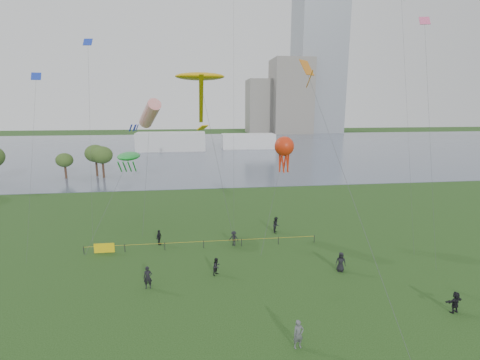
{
  "coord_description": "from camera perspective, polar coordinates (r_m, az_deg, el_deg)",
  "views": [
    {
      "loc": [
        -3.88,
        -20.69,
        14.69
      ],
      "look_at": [
        0.0,
        10.0,
        8.0
      ],
      "focal_mm": 26.0,
      "sensor_mm": 36.0,
      "label": 1
    }
  ],
  "objects": [
    {
      "name": "kite_creature",
      "position": [
        43.65,
        -17.78,
        3.72
      ],
      "size": [
        4.59,
        10.88,
        9.17
      ],
      "rotation": [
        0.0,
        0.0,
        0.08
      ],
      "color": "#3F3F42"
    },
    {
      "name": "building_low",
      "position": [
        192.08,
        3.65,
        11.97
      ],
      "size": [
        16.0,
        18.0,
        28.0
      ],
      "primitive_type": "cube",
      "color": "slate",
      "rests_on": "ground_plane"
    },
    {
      "name": "ground_plane",
      "position": [
        25.67,
        3.03,
        -22.72
      ],
      "size": [
        400.0,
        400.0,
        0.0
      ],
      "primitive_type": "plane",
      "color": "#183611"
    },
    {
      "name": "lake",
      "position": [
        121.64,
        -5.34,
        5.22
      ],
      "size": [
        400.0,
        120.0,
        0.08
      ],
      "primitive_type": "cube",
      "color": "slate",
      "rests_on": "ground_plane"
    },
    {
      "name": "spectator_c",
      "position": [
        38.66,
        -13.15,
        -9.16
      ],
      "size": [
        0.75,
        1.04,
        1.64
      ],
      "primitive_type": "imported",
      "rotation": [
        0.0,
        0.0,
        1.16
      ],
      "color": "black",
      "rests_on": "ground_plane"
    },
    {
      "name": "kite_windsock",
      "position": [
        43.65,
        -14.6,
        10.48
      ],
      "size": [
        4.14,
        7.19,
        15.5
      ],
      "rotation": [
        0.0,
        0.0,
        -0.18
      ],
      "color": "#3F3F42"
    },
    {
      "name": "fence",
      "position": [
        37.52,
        -15.53,
        -10.4
      ],
      "size": [
        24.07,
        0.07,
        1.05
      ],
      "color": "black",
      "rests_on": "ground_plane"
    },
    {
      "name": "spectator_f",
      "position": [
        30.31,
        -14.89,
        -15.21
      ],
      "size": [
        0.71,
        0.48,
        1.88
      ],
      "primitive_type": "imported",
      "rotation": [
        0.0,
        0.0,
        0.04
      ],
      "color": "black",
      "rests_on": "ground_plane"
    },
    {
      "name": "spectator_d",
      "position": [
        33.3,
        16.2,
        -12.79
      ],
      "size": [
        1.01,
        0.82,
        1.8
      ],
      "primitive_type": "imported",
      "rotation": [
        0.0,
        0.0,
        -0.33
      ],
      "color": "black",
      "rests_on": "ground_plane"
    },
    {
      "name": "kite_flyer",
      "position": [
        23.59,
        9.55,
        -23.69
      ],
      "size": [
        0.73,
        0.54,
        1.85
      ],
      "primitive_type": "imported",
      "rotation": [
        0.0,
        0.0,
        0.16
      ],
      "color": "#53565A",
      "rests_on": "ground_plane"
    },
    {
      "name": "spectator_g",
      "position": [
        41.3,
        5.95,
        -7.31
      ],
      "size": [
        0.98,
        1.1,
        1.89
      ],
      "primitive_type": "imported",
      "rotation": [
        0.0,
        0.0,
        1.23
      ],
      "color": "black",
      "rests_on": "ground_plane"
    },
    {
      "name": "spectator_a",
      "position": [
        31.58,
        -3.86,
        -13.95
      ],
      "size": [
        0.94,
        0.96,
        1.56
      ],
      "primitive_type": "imported",
      "rotation": [
        0.0,
        0.0,
        0.86
      ],
      "color": "black",
      "rests_on": "ground_plane"
    },
    {
      "name": "building_mid",
      "position": [
        189.43,
        8.3,
        13.38
      ],
      "size": [
        20.0,
        20.0,
        38.0
      ],
      "primitive_type": "cube",
      "color": "slate",
      "rests_on": "ground_plane"
    },
    {
      "name": "trees",
      "position": [
        76.22,
        -32.71,
        3.29
      ],
      "size": [
        28.5,
        17.02,
        8.66
      ],
      "color": "#3C271B",
      "rests_on": "ground_plane"
    },
    {
      "name": "pavilion_right",
      "position": [
        120.65,
        1.37,
        6.39
      ],
      "size": [
        18.0,
        7.0,
        5.0
      ],
      "primitive_type": "cube",
      "color": "silver",
      "rests_on": "ground_plane"
    },
    {
      "name": "kite_delta",
      "position": [
        31.04,
        11.52,
        15.94
      ],
      "size": [
        2.84,
        16.3,
        18.5
      ],
      "rotation": [
        0.0,
        0.0,
        -0.32
      ],
      "color": "#3F3F42"
    },
    {
      "name": "pavilion_left",
      "position": [
        116.57,
        -11.22,
        6.21
      ],
      "size": [
        22.0,
        8.0,
        6.0
      ],
      "primitive_type": "cube",
      "color": "silver",
      "rests_on": "ground_plane"
    },
    {
      "name": "spectator_b",
      "position": [
        37.47,
        -1.02,
        -9.55
      ],
      "size": [
        1.2,
        1.0,
        1.61
      ],
      "primitive_type": "imported",
      "rotation": [
        0.0,
        0.0,
        -0.45
      ],
      "color": "black",
      "rests_on": "ground_plane"
    },
    {
      "name": "spectator_e",
      "position": [
        30.68,
        31.83,
        -16.68
      ],
      "size": [
        1.56,
        0.78,
        1.61
      ],
      "primitive_type": "imported",
      "rotation": [
        0.0,
        0.0,
        3.35
      ],
      "color": "black",
      "rests_on": "ground_plane"
    },
    {
      "name": "kite_octopus",
      "position": [
        39.02,
        7.27,
        5.4
      ],
      "size": [
        4.71,
        6.89,
        11.31
      ],
      "rotation": [
        0.0,
        0.0,
        -0.2
      ],
      "color": "#3F3F42"
    },
    {
      "name": "tower",
      "position": [
        204.94,
        12.94,
        24.68
      ],
      "size": [
        24.0,
        24.0,
        120.0
      ],
      "primitive_type": "cube",
      "color": "gray",
      "rests_on": "ground_plane"
    },
    {
      "name": "small_kites",
      "position": [
        38.79,
        -1.23,
        24.56
      ],
      "size": [
        38.12,
        12.09,
        11.87
      ],
      "color": "#1933B2"
    },
    {
      "name": "kite_stingray",
      "position": [
        35.78,
        -6.6,
        16.42
      ],
      "size": [
        5.74,
        10.0,
        17.83
      ],
      "rotation": [
        0.0,
        0.0,
        0.11
      ],
      "color": "#3F3F42"
    }
  ]
}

